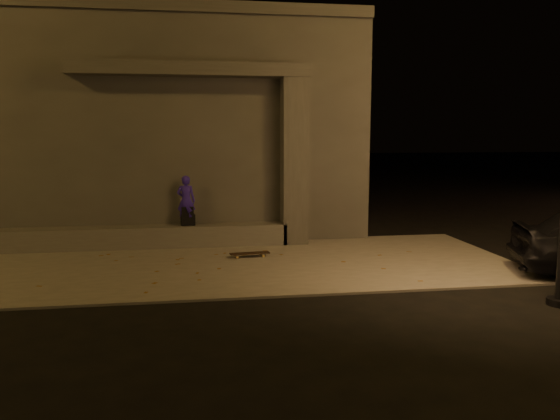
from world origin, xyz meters
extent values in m
plane|color=black|center=(0.00, 0.00, 0.00)|extent=(120.00, 120.00, 0.00)
cube|color=#656059|center=(0.00, 2.00, 0.02)|extent=(11.00, 4.40, 0.04)
cube|color=#3B3936|center=(-1.00, 6.50, 2.60)|extent=(9.00, 5.00, 5.20)
cube|color=#3B3936|center=(-1.00, 4.05, 5.10)|extent=(9.00, 0.30, 0.25)
cube|color=#504D48|center=(-1.50, 3.75, 0.27)|extent=(6.00, 0.55, 0.45)
cube|color=#3B3936|center=(1.70, 3.75, 1.84)|extent=(0.55, 0.55, 3.60)
cube|color=#3B3936|center=(-0.50, 3.80, 3.78)|extent=(5.00, 0.70, 0.28)
imported|color=#26158D|center=(-0.65, 3.75, 1.03)|extent=(0.44, 0.34, 1.08)
cube|color=black|center=(-0.63, 3.75, 0.61)|extent=(0.32, 0.23, 0.24)
cube|color=black|center=(-0.63, 3.75, 0.82)|extent=(0.26, 0.07, 0.17)
cube|color=black|center=(0.58, 2.44, 0.12)|extent=(0.80, 0.28, 0.02)
cylinder|color=#A48141|center=(0.83, 2.54, 0.07)|extent=(0.06, 0.04, 0.05)
cylinder|color=#A48141|center=(0.84, 2.39, 0.07)|extent=(0.06, 0.04, 0.05)
cylinder|color=#A48141|center=(0.31, 2.49, 0.07)|extent=(0.06, 0.04, 0.05)
cylinder|color=#A48141|center=(0.33, 2.34, 0.07)|extent=(0.06, 0.04, 0.05)
cube|color=#99999E|center=(0.84, 2.47, 0.10)|extent=(0.07, 0.16, 0.02)
cube|color=#99999E|center=(0.32, 2.41, 0.10)|extent=(0.07, 0.16, 0.02)
cylinder|color=black|center=(4.70, -1.15, 0.05)|extent=(0.36, 0.36, 0.10)
camera|label=1|loc=(-0.46, -8.03, 2.45)|focal=35.00mm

